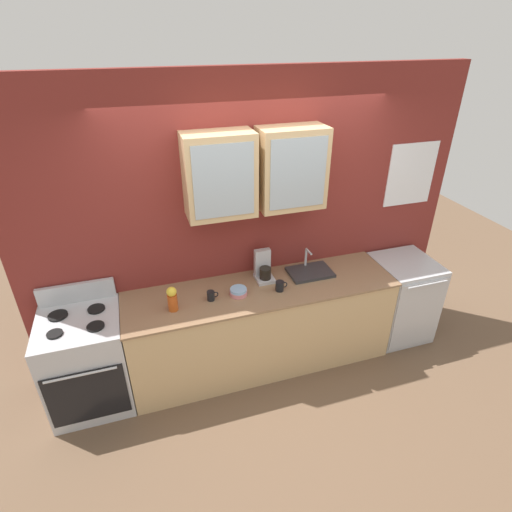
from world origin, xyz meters
The scene contains 11 objects.
ground_plane centered at (0.00, 0.00, 0.00)m, with size 10.00×10.00×0.00m, color brown.
back_wall_unit centered at (0.00, 0.35, 1.48)m, with size 4.21×0.41×2.76m.
counter centered at (0.00, 0.00, 0.45)m, with size 2.56×0.68×0.90m.
stove_range centered at (-1.61, 0.00, 0.46)m, with size 0.68×0.70×1.08m.
sink_faucet centered at (0.53, 0.11, 0.92)m, with size 0.42×0.30×0.23m.
bowl_stack centered at (-0.24, -0.03, 0.93)m, with size 0.16×0.16×0.07m.
vase centered at (-0.83, -0.08, 1.01)m, with size 0.08×0.08×0.23m.
cup_near_sink centered at (0.14, -0.08, 0.94)m, with size 0.11×0.08×0.10m.
cup_near_bowls centered at (-0.49, -0.03, 0.94)m, with size 0.10×0.07×0.09m.
dishwasher centered at (1.58, 0.00, 0.45)m, with size 0.59×0.66×0.90m.
coffee_maker centered at (0.07, 0.17, 1.00)m, with size 0.17×0.20×0.29m.
Camera 1 is at (-1.01, -2.97, 3.02)m, focal length 28.53 mm.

